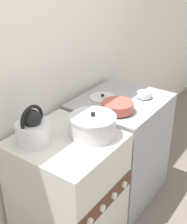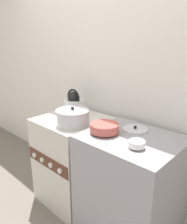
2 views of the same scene
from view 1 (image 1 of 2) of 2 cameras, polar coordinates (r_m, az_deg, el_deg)
name	(u,v)px [view 1 (image 1 of 2)]	position (r m, az deg, el deg)	size (l,w,h in m)	color
wall_back	(15,64)	(1.95, -14.08, 8.53)	(7.00, 0.06, 2.50)	silver
stove	(68,194)	(2.13, -4.62, -14.74)	(0.58, 0.62, 0.85)	beige
counter	(119,148)	(2.55, 4.75, -6.56)	(0.69, 0.60, 0.87)	#99999E
kettle	(33,129)	(1.83, -10.97, -3.04)	(0.25, 0.20, 0.24)	silver
cooking_pot	(93,126)	(1.87, -0.11, -2.53)	(0.28, 0.28, 0.16)	silver
enamel_bowl	(117,106)	(2.13, 4.41, 1.02)	(0.22, 0.22, 0.07)	#B75147
small_ceramic_bowl	(144,95)	(2.37, 9.24, 3.16)	(0.11, 0.11, 0.05)	white
loose_pot_lid	(103,97)	(2.35, 1.67, 2.71)	(0.20, 0.20, 0.03)	silver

